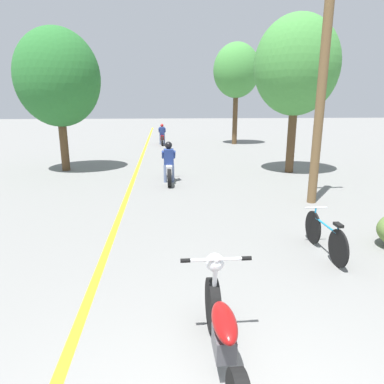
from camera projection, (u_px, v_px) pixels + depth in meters
lane_stripe_center at (138, 167)px, 14.96m from camera, size 0.14×48.00×0.01m
utility_pole at (323, 74)px, 8.74m from camera, size 1.10×0.24×6.68m
roadside_tree_right_near at (297, 66)px, 12.77m from camera, size 3.18×2.87×5.88m
roadside_tree_right_far at (236, 71)px, 21.98m from camera, size 2.99×2.69×6.44m
roadside_tree_left at (58, 78)px, 13.23m from camera, size 3.25×2.92×5.51m
motorcycle_foreground at (223, 334)px, 3.47m from camera, size 0.80×2.16×1.04m
motorcycle_rider_lead at (169, 167)px, 11.94m from camera, size 0.50×2.11×1.42m
motorcycle_rider_far at (162, 137)px, 22.75m from camera, size 0.50×2.07×1.36m
bicycle_parked at (325, 236)px, 6.26m from camera, size 0.44×1.66×0.76m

